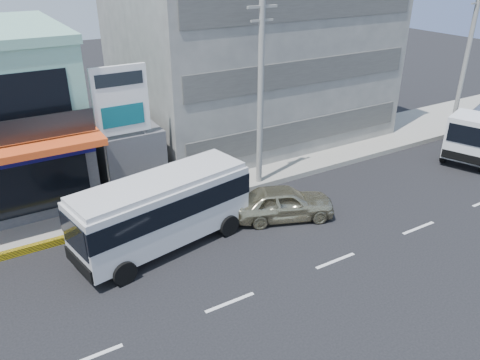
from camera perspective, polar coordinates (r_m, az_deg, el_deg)
name	(u,v)px	position (r m, az deg, el deg)	size (l,w,h in m)	color
ground	(230,303)	(17.53, -1.24, -14.71)	(120.00, 120.00, 0.00)	black
sidewalk	(224,173)	(26.54, -1.97, 0.82)	(70.00, 5.00, 0.30)	gray
concrete_building	(249,29)	(31.61, 1.11, 17.93)	(16.00, 12.00, 14.00)	gray
gap_structure	(121,150)	(26.33, -14.30, 3.58)	(3.00, 6.00, 3.50)	#45454A
satellite_dish	(123,123)	(24.80, -14.05, 6.73)	(1.50, 1.50, 0.15)	slate
billboard	(122,108)	(22.61, -14.21, 8.48)	(2.60, 0.18, 6.90)	gray
utility_pole_near	(261,93)	(23.59, 2.52, 10.52)	(1.60, 0.30, 10.00)	#999993
utility_pole_far	(466,59)	(34.80, 25.85, 13.09)	(1.60, 0.30, 10.00)	#999993
minibus	(162,207)	(19.76, -9.45, -3.22)	(7.94, 3.81, 3.19)	silver
sedan	(283,203)	(22.16, 5.31, -2.76)	(1.92, 4.77, 1.63)	#B9B28D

